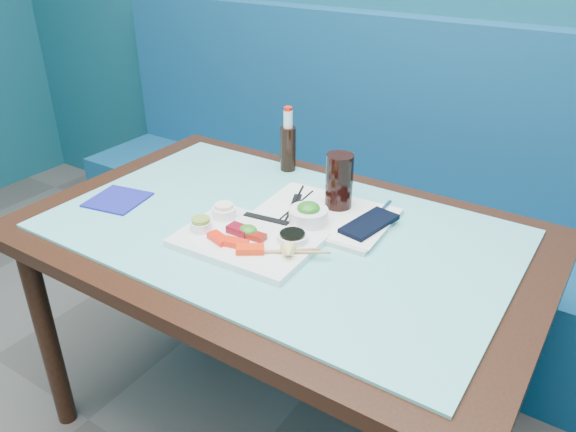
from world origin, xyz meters
The scene contains 34 objects.
booth_bench centered at (0.00, 2.29, 0.37)m, with size 3.00×0.56×1.17m.
dining_table centered at (0.00, 1.45, 0.67)m, with size 1.40×0.90×0.75m.
glass_top centered at (0.00, 1.45, 0.75)m, with size 1.22×0.76×0.01m, color #64C6C8.
sashimi_plate centered at (-0.02, 1.34, 0.77)m, with size 0.35×0.25×0.02m, color white.
salmon_left centered at (-0.07, 1.28, 0.78)m, with size 0.06×0.03×0.02m, color #FF1F0A.
salmon_mid centered at (-0.02, 1.29, 0.78)m, with size 0.06×0.03×0.02m, color #FB250A.
salmon_right centered at (0.03, 1.28, 0.78)m, with size 0.07×0.03×0.02m, color #FF320A.
tuna_left centered at (-0.05, 1.34, 0.79)m, with size 0.06×0.04×0.02m, color maroon.
tuna_right centered at (0.00, 1.34, 0.78)m, with size 0.05×0.03×0.02m, color maroon.
seaweed_garnish centered at (-0.03, 1.35, 0.79)m, with size 0.05×0.04×0.03m, color #2D7C1C.
ramekin_wasabi centered at (-0.15, 1.30, 0.79)m, with size 0.06×0.06×0.02m, color white.
wasabi_fill centered at (-0.15, 1.30, 0.80)m, with size 0.05×0.05×0.01m, color olive.
ramekin_ginger centered at (-0.14, 1.39, 0.79)m, with size 0.07×0.07×0.03m, color white.
ginger_fill centered at (-0.14, 1.39, 0.81)m, with size 0.05×0.05×0.01m, color white.
soy_dish centered at (0.08, 1.39, 0.78)m, with size 0.08×0.08×0.02m, color white.
soy_fill centered at (0.08, 1.39, 0.79)m, with size 0.06×0.06×0.01m, color black.
lemon_wedge centered at (0.12, 1.31, 0.80)m, with size 0.04×0.04×0.03m, color #F8DE75.
chopstick_sleeve centered at (-0.04, 1.44, 0.78)m, with size 0.13×0.02×0.00m, color black.
wooden_chopstick_a centered at (0.09, 1.32, 0.78)m, with size 0.01×0.01×0.20m, color #9F7C4A.
wooden_chopstick_b centered at (0.10, 1.32, 0.78)m, with size 0.01×0.01×0.23m, color tan.
serving_tray centered at (0.08, 1.57, 0.76)m, with size 0.36×0.27×0.01m, color silver.
paper_placemat centered at (0.08, 1.57, 0.77)m, with size 0.36×0.26×0.00m, color white.
seaweed_bowl centered at (0.07, 1.49, 0.79)m, with size 0.11×0.11×0.04m, color white.
seaweed_salad centered at (0.07, 1.49, 0.82)m, with size 0.06×0.06×0.03m, color #26761B.
cola_glass centered at (0.09, 1.62, 0.85)m, with size 0.08×0.08×0.16m, color black.
navy_pouch centered at (0.21, 1.57, 0.78)m, with size 0.08×0.18×0.01m, color black.
fork centered at (0.21, 1.67, 0.78)m, with size 0.01×0.01×0.10m, color white.
black_chopstick_a centered at (-0.02, 1.56, 0.77)m, with size 0.01×0.01×0.26m, color black.
black_chopstick_b centered at (-0.01, 1.56, 0.77)m, with size 0.01×0.01×0.22m, color black.
tray_sleeve centered at (-0.02, 1.56, 0.77)m, with size 0.02×0.14×0.00m, color black.
cola_bottle_body centered at (-0.19, 1.79, 0.83)m, with size 0.05×0.05×0.15m, color black.
cola_bottle_neck centered at (-0.19, 1.79, 0.93)m, with size 0.03×0.03×0.06m, color white.
cola_bottle_cap centered at (-0.19, 1.79, 0.97)m, with size 0.03×0.03×0.01m, color red.
blue_napkin centered at (-0.49, 1.32, 0.76)m, with size 0.15×0.15×0.01m, color navy.
Camera 1 is at (0.75, 0.36, 1.50)m, focal length 35.00 mm.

